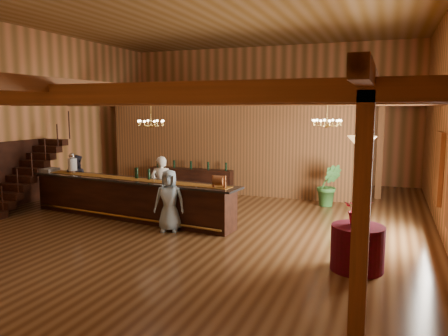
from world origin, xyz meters
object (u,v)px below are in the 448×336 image
(chandelier_left, at_px, (151,123))
(staff_second, at_px, (76,181))
(chandelier_right, at_px, (327,122))
(floor_plant, at_px, (329,185))
(backbar_shelf, at_px, (191,181))
(bartender, at_px, (162,186))
(guest, at_px, (169,201))
(beverage_dispenser, at_px, (72,163))
(raffle_drum, at_px, (219,181))
(tasting_bar, at_px, (129,198))
(round_table, at_px, (357,248))
(pendant_lamp, at_px, (362,141))

(chandelier_left, height_order, staff_second, chandelier_left)
(chandelier_left, height_order, chandelier_right, same)
(floor_plant, bearing_deg, chandelier_right, -90.17)
(backbar_shelf, relative_size, bartender, 1.82)
(guest, bearing_deg, staff_second, 146.24)
(beverage_dispenser, bearing_deg, staff_second, 115.94)
(backbar_shelf, xyz_separation_m, bartender, (0.61, -3.25, 0.41))
(raffle_drum, bearing_deg, guest, -164.51)
(raffle_drum, distance_m, chandelier_right, 3.86)
(chandelier_right, xyz_separation_m, guest, (-3.28, -3.27, -1.84))
(bartender, bearing_deg, guest, 104.60)
(tasting_bar, height_order, round_table, tasting_bar)
(chandelier_right, height_order, bartender, chandelier_right)
(bartender, bearing_deg, chandelier_left, -69.27)
(chandelier_right, bearing_deg, tasting_bar, -152.46)
(beverage_dispenser, bearing_deg, floor_plant, 24.13)
(floor_plant, bearing_deg, bartender, -146.69)
(raffle_drum, xyz_separation_m, pendant_lamp, (3.31, -1.40, 1.13))
(beverage_dispenser, bearing_deg, guest, -15.46)
(backbar_shelf, bearing_deg, bartender, -81.53)
(tasting_bar, bearing_deg, chandelier_left, 104.91)
(staff_second, xyz_separation_m, floor_plant, (7.17, 2.82, -0.15))
(chandelier_left, relative_size, bartender, 0.48)
(raffle_drum, bearing_deg, chandelier_left, 145.78)
(backbar_shelf, height_order, guest, guest)
(bartender, bearing_deg, floor_plant, -167.18)
(chandelier_left, bearing_deg, beverage_dispenser, -144.22)
(raffle_drum, relative_size, floor_plant, 0.26)
(raffle_drum, xyz_separation_m, round_table, (3.31, -1.40, -0.85))
(bartender, bearing_deg, raffle_drum, 133.39)
(backbar_shelf, distance_m, bartender, 3.33)
(tasting_bar, bearing_deg, bartender, 52.44)
(guest, bearing_deg, chandelier_left, 113.25)
(backbar_shelf, distance_m, pendant_lamp, 8.56)
(chandelier_right, bearing_deg, raffle_drum, -125.51)
(tasting_bar, distance_m, staff_second, 2.37)
(beverage_dispenser, distance_m, backbar_shelf, 4.30)
(chandelier_right, bearing_deg, floor_plant, 89.83)
(tasting_bar, bearing_deg, guest, -17.00)
(chandelier_left, bearing_deg, floor_plant, 19.19)
(raffle_drum, height_order, chandelier_left, chandelier_left)
(beverage_dispenser, xyz_separation_m, chandelier_left, (1.88, 1.35, 1.17))
(floor_plant, bearing_deg, backbar_shelf, 174.62)
(staff_second, bearing_deg, bartender, 177.45)
(beverage_dispenser, distance_m, pendant_lamp, 8.55)
(chandelier_left, height_order, floor_plant, chandelier_left)
(bartender, relative_size, staff_second, 1.04)
(pendant_lamp, relative_size, staff_second, 0.56)
(tasting_bar, distance_m, backbar_shelf, 3.91)
(round_table, bearing_deg, backbar_shelf, 136.78)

